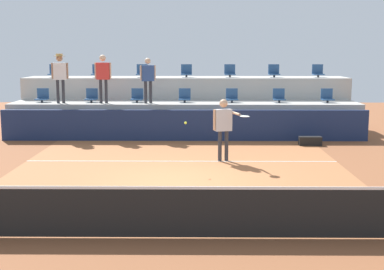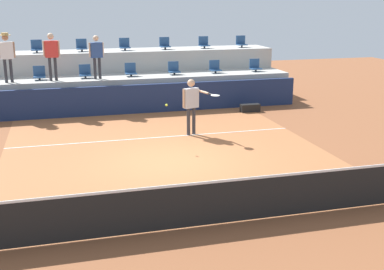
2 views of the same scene
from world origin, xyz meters
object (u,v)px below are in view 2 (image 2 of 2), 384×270
Objects in this scene: stadium_chair_upper_far_right at (241,42)px; stadium_chair_lower_center at (131,71)px; stadium_chair_lower_far_right at (255,66)px; stadium_chair_upper_left at (37,47)px; stadium_chair_upper_center at (125,45)px; stadium_chair_upper_right at (204,43)px; spectator_with_hat at (6,52)px; stadium_chair_lower_right at (215,68)px; spectator_in_white at (97,53)px; stadium_chair_lower_mid_left at (85,72)px; spectator_leaning_on_rail at (52,52)px; stadium_chair_lower_left at (39,74)px; stadium_chair_upper_mid_right at (165,44)px; tennis_player at (192,101)px; stadium_chair_lower_mid_right at (174,69)px; stadium_chair_upper_mid_left at (82,46)px; equipment_bag at (250,108)px; tennis_ball at (166,105)px.

stadium_chair_lower_center is at bearing -161.42° from stadium_chair_upper_far_right.
stadium_chair_lower_far_right is 1.00× the size of stadium_chair_upper_left.
stadium_chair_upper_right is (3.55, 0.00, 0.00)m from stadium_chair_upper_center.
stadium_chair_lower_right is at bearing 2.71° from spectator_with_hat.
spectator_in_white is at bearing -44.13° from stadium_chair_upper_left.
stadium_chair_lower_mid_left is at bearing -44.99° from stadium_chair_upper_left.
spectator_leaning_on_rail is at bearing -74.47° from stadium_chair_upper_left.
stadium_chair_upper_mid_right is at bearing 18.79° from stadium_chair_lower_left.
stadium_chair_upper_far_right is at bearing 0.00° from stadium_chair_upper_mid_right.
stadium_chair_upper_left is 0.29× the size of tennis_player.
stadium_chair_upper_left is at bearing 161.43° from stadium_chair_lower_mid_right.
spectator_with_hat reaches higher than spectator_in_white.
spectator_in_white is (-3.13, -2.18, -0.07)m from stadium_chair_upper_mid_right.
stadium_chair_upper_mid_right reaches higher than stadium_chair_lower_mid_left.
spectator_in_white is (0.44, -2.18, -0.07)m from stadium_chair_upper_mid_left.
stadium_chair_upper_left is 1.00× the size of stadium_chair_upper_right.
tennis_player is at bearing -94.76° from stadium_chair_upper_mid_right.
stadium_chair_upper_left and stadium_chair_upper_far_right have the same top height.
spectator_with_hat is (-9.92, -2.18, 0.06)m from stadium_chair_upper_far_right.
stadium_chair_lower_far_right is at bearing 0.00° from stadium_chair_lower_mid_right.
stadium_chair_lower_far_right is at bearing 2.22° from spectator_with_hat.
stadium_chair_lower_center is 0.68× the size of equipment_bag.
stadium_chair_upper_left is at bearing 65.95° from spectator_with_hat.
stadium_chair_upper_right is at bearing 0.00° from stadium_chair_upper_left.
stadium_chair_lower_mid_right is 1.00× the size of stadium_chair_upper_left.
stadium_chair_upper_mid_left is at bearing 180.00° from stadium_chair_upper_right.
tennis_player is 0.99× the size of spectator_with_hat.
stadium_chair_upper_center is at bearing 89.04° from stadium_chair_lower_center.
stadium_chair_lower_left is at bearing 169.94° from spectator_in_white.
stadium_chair_lower_mid_left is at bearing 122.37° from tennis_player.
spectator_in_white reaches higher than stadium_chair_lower_far_right.
stadium_chair_lower_mid_left is 5.67m from tennis_player.
stadium_chair_lower_mid_left is 7.65× the size of tennis_ball.
stadium_chair_upper_far_right is at bearing 44.67° from stadium_chair_lower_right.
stadium_chair_upper_mid_left is at bearing 161.28° from stadium_chair_lower_right.
stadium_chair_upper_far_right is (7.14, 1.80, 0.85)m from stadium_chair_lower_mid_left.
tennis_ball is at bearing -130.90° from stadium_chair_lower_far_right.
stadium_chair_upper_mid_left reaches higher than tennis_ball.
stadium_chair_lower_mid_left is 5.72m from stadium_chair_upper_right.
stadium_chair_upper_left is at bearing 153.46° from equipment_bag.
spectator_with_hat is (-2.78, -0.38, 0.91)m from stadium_chair_lower_mid_left.
stadium_chair_upper_left reaches higher than stadium_chair_lower_far_right.
spectator_in_white is at bearing -176.71° from stadium_chair_lower_far_right.
tennis_ball is (1.95, -5.97, -0.18)m from stadium_chair_lower_mid_left.
spectator_leaning_on_rail reaches higher than stadium_chair_upper_left.
stadium_chair_upper_left is (-0.09, 1.80, 0.85)m from stadium_chair_lower_left.
stadium_chair_upper_mid_left is 0.68× the size of equipment_bag.
stadium_chair_upper_mid_right is 6.72m from spectator_with_hat.
tennis_ball is at bearing -89.03° from stadium_chair_upper_center.
tennis_player is at bearing -115.60° from stadium_chair_lower_right.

